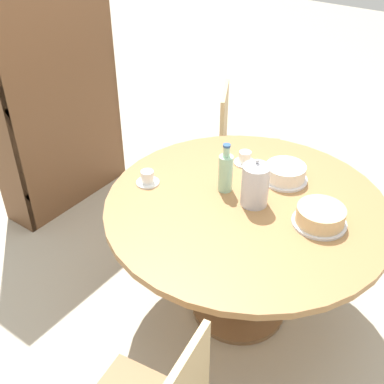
{
  "coord_description": "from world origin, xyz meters",
  "views": [
    {
      "loc": [
        -1.71,
        -0.9,
        2.17
      ],
      "look_at": [
        0.0,
        0.33,
        0.69
      ],
      "focal_mm": 45.0,
      "sensor_mm": 36.0,
      "label": 1
    }
  ],
  "objects_px": {
    "bookshelf": "(53,83)",
    "cup_b": "(245,159)",
    "coffee_pot": "(255,184)",
    "water_bottle": "(226,172)",
    "cake_second": "(285,173)",
    "cup_a": "(148,178)",
    "chair_b": "(242,147)",
    "cake_main": "(320,216)"
  },
  "relations": [
    {
      "from": "bookshelf",
      "to": "cup_b",
      "type": "distance_m",
      "value": 1.45
    },
    {
      "from": "coffee_pot",
      "to": "water_bottle",
      "type": "xyz_separation_m",
      "value": [
        0.02,
        0.18,
        -0.01
      ]
    },
    {
      "from": "coffee_pot",
      "to": "water_bottle",
      "type": "height_order",
      "value": "water_bottle"
    },
    {
      "from": "cake_second",
      "to": "cup_b",
      "type": "height_order",
      "value": "cake_second"
    },
    {
      "from": "water_bottle",
      "to": "cake_second",
      "type": "xyz_separation_m",
      "value": [
        0.26,
        -0.21,
        -0.06
      ]
    },
    {
      "from": "cup_a",
      "to": "chair_b",
      "type": "bearing_deg",
      "value": 1.96
    },
    {
      "from": "cake_second",
      "to": "cup_a",
      "type": "relative_size",
      "value": 1.97
    },
    {
      "from": "water_bottle",
      "to": "cup_a",
      "type": "height_order",
      "value": "water_bottle"
    },
    {
      "from": "chair_b",
      "to": "water_bottle",
      "type": "relative_size",
      "value": 3.4
    },
    {
      "from": "cup_a",
      "to": "cake_second",
      "type": "bearing_deg",
      "value": -51.91
    },
    {
      "from": "chair_b",
      "to": "cup_a",
      "type": "distance_m",
      "value": 1.09
    },
    {
      "from": "cake_main",
      "to": "cup_a",
      "type": "height_order",
      "value": "cake_main"
    },
    {
      "from": "bookshelf",
      "to": "cake_main",
      "type": "relative_size",
      "value": 7.34
    },
    {
      "from": "bookshelf",
      "to": "cake_second",
      "type": "height_order",
      "value": "bookshelf"
    },
    {
      "from": "water_bottle",
      "to": "coffee_pot",
      "type": "bearing_deg",
      "value": -95.48
    },
    {
      "from": "cake_second",
      "to": "cup_b",
      "type": "relative_size",
      "value": 1.97
    },
    {
      "from": "cake_second",
      "to": "bookshelf",
      "type": "bearing_deg",
      "value": 92.55
    },
    {
      "from": "bookshelf",
      "to": "water_bottle",
      "type": "xyz_separation_m",
      "value": [
        -0.18,
        -1.49,
        -0.05
      ]
    },
    {
      "from": "chair_b",
      "to": "coffee_pot",
      "type": "xyz_separation_m",
      "value": [
        -0.88,
        -0.57,
        0.39
      ]
    },
    {
      "from": "coffee_pot",
      "to": "bookshelf",
      "type": "bearing_deg",
      "value": 83.13
    },
    {
      "from": "bookshelf",
      "to": "cup_a",
      "type": "bearing_deg",
      "value": 71.86
    },
    {
      "from": "water_bottle",
      "to": "cup_b",
      "type": "bearing_deg",
      "value": 9.98
    },
    {
      "from": "cake_second",
      "to": "water_bottle",
      "type": "bearing_deg",
      "value": 141.18
    },
    {
      "from": "chair_b",
      "to": "coffee_pot",
      "type": "height_order",
      "value": "coffee_pot"
    },
    {
      "from": "chair_b",
      "to": "cake_second",
      "type": "relative_size",
      "value": 3.76
    },
    {
      "from": "water_bottle",
      "to": "cake_main",
      "type": "distance_m",
      "value": 0.51
    },
    {
      "from": "water_bottle",
      "to": "cake_second",
      "type": "height_order",
      "value": "water_bottle"
    },
    {
      "from": "bookshelf",
      "to": "water_bottle",
      "type": "height_order",
      "value": "bookshelf"
    },
    {
      "from": "bookshelf",
      "to": "cake_second",
      "type": "distance_m",
      "value": 1.7
    },
    {
      "from": "water_bottle",
      "to": "cup_b",
      "type": "xyz_separation_m",
      "value": [
        0.28,
        0.05,
        -0.08
      ]
    },
    {
      "from": "cake_main",
      "to": "cake_second",
      "type": "height_order",
      "value": "same"
    },
    {
      "from": "chair_b",
      "to": "bookshelf",
      "type": "height_order",
      "value": "bookshelf"
    },
    {
      "from": "bookshelf",
      "to": "cake_main",
      "type": "height_order",
      "value": "bookshelf"
    },
    {
      "from": "water_bottle",
      "to": "cup_b",
      "type": "height_order",
      "value": "water_bottle"
    },
    {
      "from": "cake_main",
      "to": "cup_b",
      "type": "height_order",
      "value": "cake_main"
    },
    {
      "from": "water_bottle",
      "to": "cake_main",
      "type": "relative_size",
      "value": 1.04
    },
    {
      "from": "cake_main",
      "to": "water_bottle",
      "type": "bearing_deg",
      "value": 92.38
    },
    {
      "from": "cake_main",
      "to": "cup_a",
      "type": "xyz_separation_m",
      "value": [
        -0.21,
        0.87,
        -0.01
      ]
    },
    {
      "from": "cake_second",
      "to": "cup_b",
      "type": "xyz_separation_m",
      "value": [
        0.02,
        0.26,
        -0.01
      ]
    },
    {
      "from": "coffee_pot",
      "to": "cup_a",
      "type": "bearing_deg",
      "value": 107.4
    },
    {
      "from": "chair_b",
      "to": "cake_second",
      "type": "xyz_separation_m",
      "value": [
        -0.6,
        -0.6,
        0.32
      ]
    },
    {
      "from": "chair_b",
      "to": "bookshelf",
      "type": "relative_size",
      "value": 0.48
    }
  ]
}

